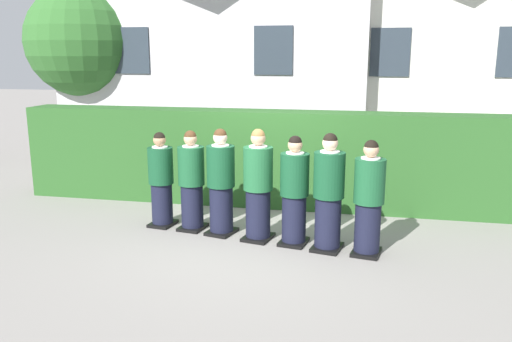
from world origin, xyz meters
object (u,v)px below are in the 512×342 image
student_front_row_4 (294,193)px  student_front_row_5 (329,195)px  student_front_row_1 (192,183)px  student_front_row_6 (369,201)px  student_front_row_0 (161,182)px  student_front_row_2 (221,184)px  student_front_row_3 (258,188)px

student_front_row_4 → student_front_row_5: 0.52m
student_front_row_1 → student_front_row_6: bearing=-11.0°
student_front_row_1 → student_front_row_5: size_ratio=0.95×
student_front_row_0 → student_front_row_1: 0.54m
student_front_row_0 → student_front_row_4: student_front_row_4 is taller
student_front_row_0 → student_front_row_5: 2.76m
student_front_row_5 → student_front_row_6: 0.56m
student_front_row_2 → student_front_row_6: (2.21, -0.42, -0.02)m
student_front_row_6 → student_front_row_5: bearing=172.6°
student_front_row_5 → student_front_row_6: (0.55, -0.07, -0.03)m
student_front_row_5 → student_front_row_2: bearing=168.3°
student_front_row_1 → student_front_row_5: (2.17, -0.46, 0.05)m
student_front_row_0 → student_front_row_1: bearing=-7.8°
student_front_row_3 → student_front_row_1: bearing=167.6°
student_front_row_2 → student_front_row_4: bearing=-10.7°
student_front_row_2 → student_front_row_3: 0.62m
student_front_row_1 → student_front_row_3: size_ratio=0.95×
student_front_row_2 → student_front_row_5: size_ratio=0.98×
student_front_row_3 → student_front_row_5: 1.07m
student_front_row_0 → student_front_row_6: 3.32m
student_front_row_6 → student_front_row_0: bearing=169.6°
student_front_row_0 → student_front_row_5: student_front_row_5 is taller
student_front_row_4 → student_front_row_6: 1.07m
student_front_row_2 → student_front_row_3: (0.61, -0.14, 0.02)m
student_front_row_0 → student_front_row_5: (2.71, -0.53, 0.07)m
student_front_row_3 → student_front_row_6: (1.61, -0.28, -0.03)m
student_front_row_1 → student_front_row_3: (1.12, -0.25, 0.04)m
student_front_row_0 → student_front_row_3: student_front_row_3 is taller
student_front_row_4 → student_front_row_5: student_front_row_5 is taller
student_front_row_4 → student_front_row_0: bearing=169.6°
student_front_row_0 → student_front_row_4: size_ratio=0.95×
student_front_row_4 → student_front_row_6: size_ratio=1.00×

